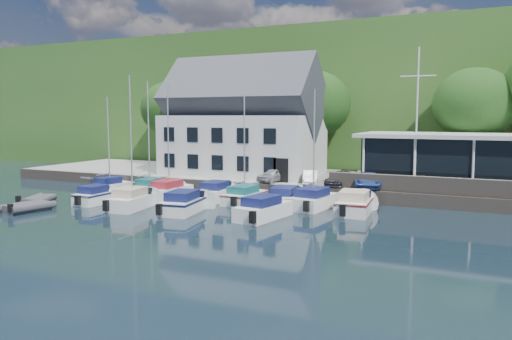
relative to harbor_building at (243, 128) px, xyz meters
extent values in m
plane|color=black|center=(7.00, -16.50, -5.35)|extent=(180.00, 180.00, 0.00)
cube|color=gray|center=(7.00, 1.00, -4.85)|extent=(60.00, 13.00, 1.00)
cube|color=#61564D|center=(7.00, -5.50, -4.85)|extent=(60.00, 0.30, 1.00)
cube|color=#2A541F|center=(7.00, 45.50, 2.65)|extent=(160.00, 75.00, 16.00)
cube|color=olive|center=(15.00, 53.50, 10.80)|extent=(50.00, 30.00, 0.30)
cube|color=#61564D|center=(19.00, -5.10, -3.75)|extent=(18.00, 0.50, 1.20)
imported|color=#B6B5BA|center=(4.87, -3.93, -3.77)|extent=(2.37, 3.66, 1.16)
imported|color=white|center=(8.01, -3.83, -3.81)|extent=(2.07, 3.50, 1.09)
imported|color=#29292D|center=(10.49, -3.77, -3.79)|extent=(2.00, 3.99, 1.11)
imported|color=navy|center=(12.72, -4.05, -3.71)|extent=(2.18, 3.94, 1.28)
camera|label=1|loc=(20.85, -41.91, 1.14)|focal=35.00mm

